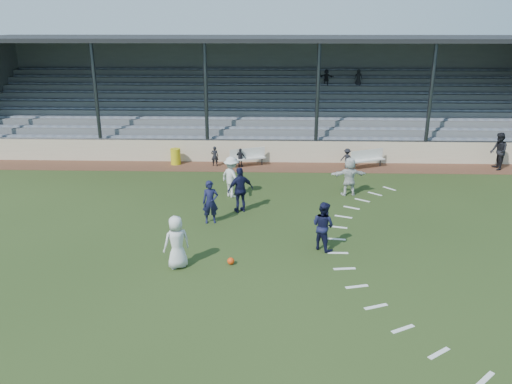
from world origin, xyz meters
TOP-DOWN VIEW (x-y plane):
  - ground at (0.00, 0.00)m, footprint 90.00×90.00m
  - cinder_track at (0.00, 10.50)m, footprint 34.00×2.00m
  - retaining_wall at (0.00, 11.55)m, footprint 34.00×0.18m
  - bench_left at (-0.73, 10.66)m, footprint 2.00×1.21m
  - bench_right at (5.66, 10.55)m, footprint 1.98×1.27m
  - trash_bin at (-4.67, 10.87)m, footprint 0.54×0.54m
  - football at (-0.70, -0.94)m, footprint 0.23×0.23m
  - player_white_lead at (-2.37, -1.17)m, footprint 1.00×0.89m
  - player_navy_lead at (-1.76, 2.57)m, footprint 0.69×0.53m
  - player_navy_mid at (2.35, 0.33)m, footprint 1.05×1.03m
  - player_white_wing at (-1.19, 5.66)m, footprint 1.32×1.31m
  - player_navy_wing at (-0.68, 3.81)m, footprint 1.19×0.90m
  - player_white_back at (4.06, 6.07)m, footprint 1.66×0.70m
  - official at (12.46, 10.42)m, footprint 0.80×1.00m
  - sub_left_near at (-2.49, 10.58)m, footprint 0.41×0.28m
  - sub_left_far at (-1.09, 10.44)m, footprint 0.64×0.47m
  - sub_right at (4.59, 10.43)m, footprint 0.74×0.51m
  - grandstand at (0.00, 16.26)m, footprint 34.60×9.00m
  - penalty_arc at (4.12, 0.00)m, footprint 3.89×14.63m

SIDE VIEW (x-z plane):
  - ground at x=0.00m, z-range 0.00..0.00m
  - penalty_arc at x=4.12m, z-range 0.00..0.01m
  - cinder_track at x=0.00m, z-range 0.00..0.02m
  - football at x=-0.70m, z-range 0.00..0.23m
  - trash_bin at x=-4.67m, z-range 0.02..0.89m
  - sub_left_far at x=-1.09m, z-range 0.02..1.04m
  - sub_right at x=4.59m, z-range 0.02..1.08m
  - sub_left_near at x=-2.49m, z-range 0.02..1.11m
  - bench_left at x=-0.73m, z-range 0.11..1.06m
  - bench_right at x=5.66m, z-range 0.11..1.06m
  - retaining_wall at x=0.00m, z-range 0.00..1.20m
  - player_navy_lead at x=-1.76m, z-range 0.00..1.69m
  - player_navy_mid at x=2.35m, z-range 0.00..1.70m
  - player_white_lead at x=-2.37m, z-range 0.00..1.72m
  - player_white_back at x=4.06m, z-range 0.00..1.74m
  - player_white_wing at x=-1.19m, z-range 0.00..1.83m
  - player_navy_wing at x=-0.68m, z-range 0.00..1.88m
  - official at x=12.46m, z-range 0.02..1.97m
  - grandstand at x=0.00m, z-range -1.10..5.51m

